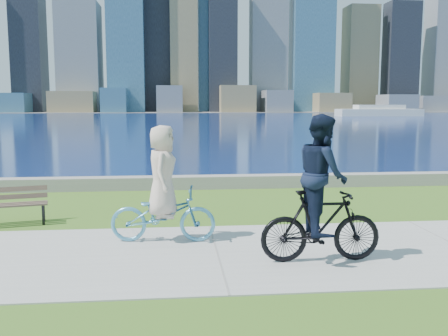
# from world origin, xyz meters

# --- Properties ---
(ground) EXTENTS (320.00, 320.00, 0.00)m
(ground) POSITION_xyz_m (0.00, 0.00, 0.00)
(ground) COLOR #365D18
(ground) RESTS_ON ground
(concrete_path) EXTENTS (80.00, 3.50, 0.02)m
(concrete_path) POSITION_xyz_m (0.00, 0.00, 0.01)
(concrete_path) COLOR #9E9D99
(concrete_path) RESTS_ON ground
(seawall) EXTENTS (90.00, 0.50, 0.35)m
(seawall) POSITION_xyz_m (0.00, 6.20, 0.17)
(seawall) COLOR gray
(seawall) RESTS_ON ground
(bay_water) EXTENTS (320.00, 131.00, 0.01)m
(bay_water) POSITION_xyz_m (0.00, 72.00, 0.00)
(bay_water) COLOR navy
(bay_water) RESTS_ON ground
(far_shore) EXTENTS (320.00, 30.00, 0.12)m
(far_shore) POSITION_xyz_m (0.00, 130.00, 0.06)
(far_shore) COLOR slate
(far_shore) RESTS_ON ground
(city_skyline) EXTENTS (179.37, 21.84, 76.00)m
(city_skyline) POSITION_xyz_m (-1.35, 129.05, 24.59)
(city_skyline) COLOR slate
(city_skyline) RESTS_ON ground
(ferry_far) EXTENTS (15.41, 4.40, 2.09)m
(ferry_far) POSITION_xyz_m (36.99, 81.71, 0.87)
(ferry_far) COLOR silver
(ferry_far) RESTS_ON ground
(park_bench) EXTENTS (1.47, 0.79, 0.73)m
(park_bench) POSITION_xyz_m (-3.88, 2.35, 0.44)
(park_bench) COLOR black
(park_bench) RESTS_ON ground
(cyclist_woman) EXTENTS (0.79, 1.84, 1.99)m
(cyclist_woman) POSITION_xyz_m (-0.86, 0.78, 0.76)
(cyclist_woman) COLOR #4F9BC1
(cyclist_woman) RESTS_ON ground
(cyclist_man) EXTENTS (0.67, 1.80, 2.20)m
(cyclist_man) POSITION_xyz_m (1.50, -0.55, 0.95)
(cyclist_man) COLOR black
(cyclist_man) RESTS_ON ground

